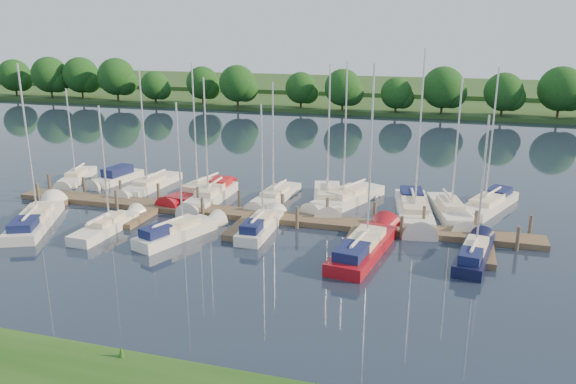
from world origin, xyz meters
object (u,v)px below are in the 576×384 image
(dock, at_px, (252,218))
(sailboat_n_0, at_px, (77,178))
(sailboat_s_2, at_px, (178,233))
(motorboat, at_px, (116,178))
(sailboat_n_5, at_px, (275,198))

(dock, relative_size, sailboat_n_0, 4.54)
(sailboat_s_2, bearing_deg, dock, 73.83)
(motorboat, distance_m, sailboat_n_5, 15.63)
(dock, distance_m, sailboat_s_2, 5.85)
(dock, distance_m, sailboat_n_0, 19.95)
(sailboat_n_0, distance_m, sailboat_s_2, 18.78)
(sailboat_n_0, distance_m, sailboat_n_5, 19.23)
(dock, bearing_deg, sailboat_n_5, 88.77)
(dock, xyz_separation_m, sailboat_n_0, (-19.11, 5.74, 0.07))
(motorboat, bearing_deg, sailboat_n_5, -175.80)
(sailboat_n_0, height_order, sailboat_n_5, sailboat_n_5)
(dock, distance_m, motorboat, 16.78)
(dock, distance_m, sailboat_n_5, 5.13)
(sailboat_s_2, bearing_deg, sailboat_n_0, 166.69)
(motorboat, bearing_deg, dock, 166.46)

